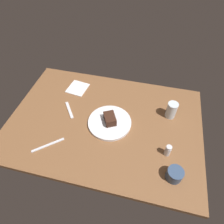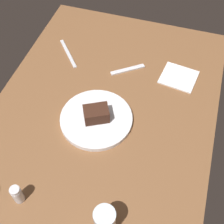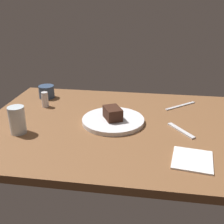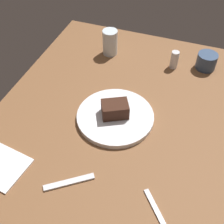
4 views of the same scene
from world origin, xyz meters
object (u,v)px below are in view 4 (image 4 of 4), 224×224
chocolate_cake_slice (115,109)px  butter_knife (161,220)px  water_glass (110,42)px  folded_napkin (2,167)px  salt_shaker (174,60)px  coffee_cup (207,61)px  dessert_plate (115,117)px  dessert_spoon (69,182)px

chocolate_cake_slice → butter_knife: bearing=-142.1°
water_glass → folded_napkin: size_ratio=0.79×
chocolate_cake_slice → salt_shaker: (35.65, -13.39, -0.73)cm
salt_shaker → coffee_cup: salt_shaker is taller
water_glass → butter_knife: (-66.60, -38.73, -5.30)cm
dessert_plate → dessert_spoon: 28.84cm
butter_knife → folded_napkin: 49.28cm
butter_knife → dessert_spoon: bearing=-134.6°
salt_shaker → folded_napkin: (-66.47, 38.85, -3.39)cm
water_glass → dessert_spoon: size_ratio=0.74×
dessert_spoon → butter_knife: bearing=-40.1°
coffee_cup → dessert_spoon: coffee_cup is taller
coffee_cup → folded_napkin: coffee_cup is taller
butter_knife → folded_napkin: (-0.18, 49.28, 0.05)cm
dessert_plate → water_glass: water_glass is taller
salt_shaker → dessert_spoon: salt_shaker is taller
dessert_spoon → folded_napkin: 21.51cm
water_glass → coffee_cup: water_glass is taller
water_glass → dessert_spoon: water_glass is taller
salt_shaker → folded_napkin: bearing=149.7°
folded_napkin → dessert_spoon: bearing=-84.4°
water_glass → coffee_cup: 41.13cm
dessert_plate → chocolate_cake_slice: (0.18, 0.20, 3.50)cm
dessert_plate → butter_knife: dessert_plate is taller
butter_knife → folded_napkin: size_ratio=1.35×
chocolate_cake_slice → water_glass: (35.96, 14.91, 1.13)cm
water_glass → salt_shaker: bearing=-90.6°
water_glass → butter_knife: bearing=-149.8°
water_glass → dessert_spoon: 65.78cm
salt_shaker → coffee_cup: 13.24cm
chocolate_cake_slice → folded_napkin: size_ratio=0.64×
salt_shaker → water_glass: (0.31, 28.30, 1.86)cm
salt_shaker → water_glass: water_glass is taller
chocolate_cake_slice → coffee_cup: bearing=-33.2°
chocolate_cake_slice → salt_shaker: 38.09cm
dessert_spoon → water_glass: bearing=63.4°
folded_napkin → chocolate_cake_slice: bearing=-39.6°
water_glass → coffee_cup: bearing=-84.8°
coffee_cup → butter_knife: bearing=178.2°
dessert_plate → folded_napkin: (-30.63, 25.65, -0.63)cm
coffee_cup → salt_shaker: bearing=107.8°
coffee_cup → dessert_spoon: size_ratio=0.54×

